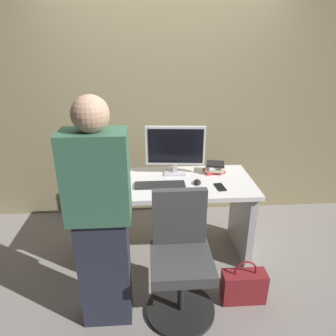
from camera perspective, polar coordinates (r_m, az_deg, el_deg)
The scene contains 13 objects.
ground_plane at distance 3.13m, azimuth -0.06°, elevation -15.14°, with size 9.00×9.00×0.00m, color gray.
wall_back at distance 3.37m, azimuth -1.09°, elevation 15.54°, with size 6.40×0.10×3.00m, color #8C7F5B.
desk at distance 2.84m, azimuth -0.07°, elevation -6.71°, with size 1.52×0.69×0.76m.
office_chair at distance 2.34m, azimuth 2.34°, elevation -16.77°, with size 0.52×0.52×0.94m.
person_at_desk at distance 2.07m, azimuth -12.38°, elevation -9.22°, with size 0.40×0.24×1.64m.
monitor at distance 2.80m, azimuth 1.38°, elevation 3.78°, with size 0.54×0.16×0.46m.
keyboard at distance 2.64m, azimuth -1.50°, elevation -3.15°, with size 0.43×0.13×0.02m, color #262626.
mouse at distance 2.69m, azimuth 5.47°, elevation -2.60°, with size 0.06×0.10×0.03m, color black.
cup_near_keyboard at distance 2.56m, azimuth -8.26°, elevation -3.35°, with size 0.07×0.07×0.09m, color #3372B2.
cup_by_monitor at distance 2.88m, azimuth -10.79°, elevation -0.67°, with size 0.07×0.07×0.08m, color silver.
book_stack at distance 2.93m, azimuth 8.63°, elevation 0.08°, with size 0.20×0.18×0.10m.
cell_phone at distance 2.66m, azimuth 9.62°, elevation -3.49°, with size 0.07×0.14×0.01m, color black.
handbag at distance 2.65m, azimuth 13.84°, elevation -20.43°, with size 0.34×0.14×0.38m.
Camera 1 is at (-0.16, -2.47, 1.91)m, focal length 32.95 mm.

